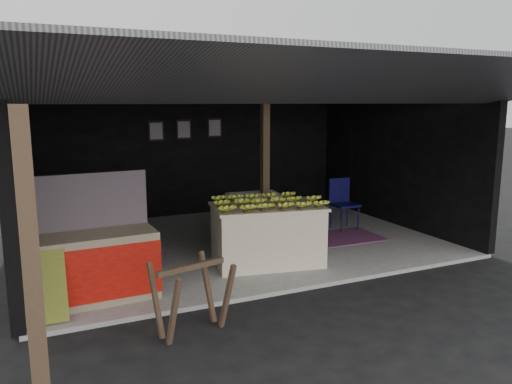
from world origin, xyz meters
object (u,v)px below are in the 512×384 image
banana_table (267,234)px  neighbor_stall (94,263)px  white_crate (254,221)px  sawhorse (192,290)px  plastic_chair (342,199)px  water_barrel (306,235)px

banana_table → neighbor_stall: size_ratio=1.15×
banana_table → white_crate: bearing=90.0°
sawhorse → plastic_chair: (4.01, 3.05, 0.13)m
sawhorse → water_barrel: sawhorse is taller
neighbor_stall → banana_table: bearing=5.9°
white_crate → plastic_chair: (2.14, 0.56, 0.11)m
neighbor_stall → sawhorse: (0.86, -1.32, -0.03)m
banana_table → plastic_chair: plastic_chair is taller
banana_table → sawhorse: banana_table is taller
water_barrel → neighbor_stall: bearing=-168.2°
neighbor_stall → plastic_chair: neighbor_stall is taller
banana_table → water_barrel: size_ratio=3.48×
plastic_chair → banana_table: bearing=-148.1°
banana_table → water_barrel: 0.97m
white_crate → neighbor_stall: 2.97m
white_crate → water_barrel: bearing=-25.6°
white_crate → water_barrel: size_ratio=1.83×
plastic_chair → sawhorse: bearing=-141.5°
white_crate → plastic_chair: plastic_chair is taller
water_barrel → banana_table: bearing=-158.7°
water_barrel → plastic_chair: (1.39, 1.01, 0.32)m
banana_table → neighbor_stall: neighbor_stall is taller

